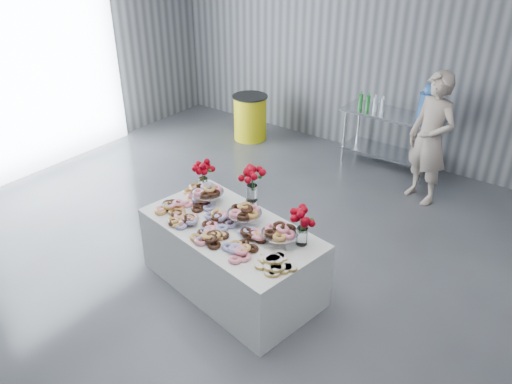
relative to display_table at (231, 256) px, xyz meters
The scene contains 16 objects.
ground 0.60m from the display_table, 121.86° to the right, with size 9.00×9.00×0.00m, color #3C3E44.
room_walls 2.35m from the display_table, 147.84° to the right, with size 8.04×9.04×4.02m.
display_table is the anchor object (origin of this frame).
prep_table 3.71m from the display_table, 87.73° to the left, with size 1.50×0.60×0.90m.
donut_mounds 0.42m from the display_table, 90.00° to the right, with size 1.80×0.80×0.09m, color #DDB451, non-canonical shape.
cake_stand_left 0.77m from the display_table, 155.17° to the left, with size 0.36×0.36×0.17m.
cake_stand_mid 0.54m from the display_table, 61.99° to the left, with size 0.36×0.36×0.17m.
cake_stand_right 0.77m from the display_table, ahead, with size 0.36×0.36×0.17m.
danish_pile 0.88m from the display_table, 20.89° to the right, with size 0.48×0.48×0.11m, color silver, non-canonical shape.
bouquet_left 1.04m from the display_table, 151.99° to the left, with size 0.26×0.26×0.42m.
bouquet_right 1.02m from the display_table, 13.62° to the left, with size 0.26×0.26×0.42m.
bouquet_center 0.83m from the display_table, 88.55° to the left, with size 0.26×0.26×0.57m.
water_jug 3.84m from the display_table, 80.09° to the left, with size 0.28×0.28×0.55m.
drink_bottles 3.67m from the display_table, 92.75° to the left, with size 0.54×0.08×0.27m, color #268C33, non-canonical shape.
person 3.23m from the display_table, 72.57° to the left, with size 0.66×0.44×1.82m, color #CC8C93.
trash_barrel 4.03m from the display_table, 124.45° to the left, with size 0.62×0.62×0.79m.
Camera 1 is at (2.99, -2.86, 3.55)m, focal length 35.00 mm.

